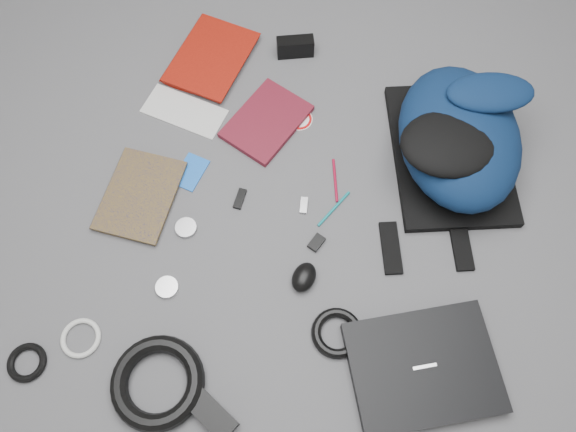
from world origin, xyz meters
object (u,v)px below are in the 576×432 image
(backpack, at_px, (459,137))
(comic_book, at_px, (108,188))
(laptop, at_px, (423,368))
(mouse, at_px, (304,277))
(compact_camera, at_px, (295,47))
(dvd_case, at_px, (267,121))
(textbook_red, at_px, (181,47))
(power_brick, at_px, (210,413))

(backpack, distance_m, comic_book, 0.87)
(laptop, height_order, mouse, mouse)
(laptop, xyz_separation_m, compact_camera, (-0.53, 0.73, 0.01))
(laptop, relative_size, comic_book, 1.35)
(dvd_case, relative_size, mouse, 2.94)
(laptop, bearing_deg, mouse, 131.63)
(textbook_red, height_order, mouse, mouse)
(textbook_red, xyz_separation_m, mouse, (0.53, -0.53, 0.01))
(dvd_case, xyz_separation_m, mouse, (0.23, -0.38, 0.01))
(compact_camera, distance_m, power_brick, 0.97)
(dvd_case, relative_size, compact_camera, 2.15)
(comic_book, distance_m, dvd_case, 0.44)
(backpack, height_order, laptop, backpack)
(backpack, distance_m, textbook_red, 0.79)
(laptop, bearing_deg, dvd_case, 108.92)
(power_brick, bearing_deg, mouse, 97.77)
(backpack, relative_size, power_brick, 3.70)
(dvd_case, bearing_deg, power_brick, -62.45)
(compact_camera, bearing_deg, laptop, -78.06)
(compact_camera, relative_size, power_brick, 0.83)
(laptop, xyz_separation_m, textbook_red, (-0.84, 0.64, -0.00))
(textbook_red, distance_m, mouse, 0.75)
(textbook_red, bearing_deg, power_brick, -58.55)
(textbook_red, relative_size, compact_camera, 2.49)
(backpack, distance_m, power_brick, 0.85)
(dvd_case, xyz_separation_m, power_brick, (0.13, -0.72, 0.01))
(backpack, bearing_deg, compact_camera, 137.20)
(laptop, height_order, compact_camera, compact_camera)
(comic_book, xyz_separation_m, power_brick, (0.44, -0.41, 0.01))
(laptop, height_order, comic_book, laptop)
(backpack, relative_size, comic_book, 1.94)
(laptop, distance_m, power_brick, 0.46)
(laptop, height_order, dvd_case, laptop)
(laptop, xyz_separation_m, mouse, (-0.31, 0.11, 0.00))
(laptop, bearing_deg, compact_camera, 97.57)
(mouse, bearing_deg, dvd_case, 127.11)
(power_brick, bearing_deg, backpack, 89.21)
(mouse, bearing_deg, power_brick, -99.24)
(backpack, bearing_deg, textbook_red, 151.58)
(mouse, bearing_deg, laptop, -13.52)
(textbook_red, bearing_deg, backpack, -2.07)
(laptop, bearing_deg, power_brick, -178.49)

